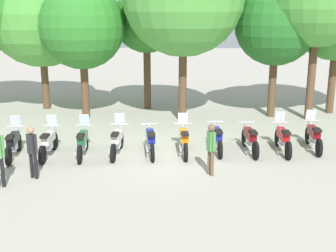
{
  "coord_description": "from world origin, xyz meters",
  "views": [
    {
      "loc": [
        0.61,
        -15.15,
        5.19
      ],
      "look_at": [
        0.0,
        0.5,
        0.9
      ],
      "focal_mm": 47.7,
      "sensor_mm": 36.0,
      "label": 1
    }
  ],
  "objects_px": {
    "tree_1": "(40,13)",
    "motorcycle_7": "(250,139)",
    "motorcycle_5": "(184,140)",
    "tree_5": "(276,24)",
    "motorcycle_9": "(313,136)",
    "tree_3": "(147,20)",
    "motorcycle_8": "(283,138)",
    "person_0": "(211,146)",
    "person_2": "(32,149)",
    "motorcycle_4": "(151,141)",
    "motorcycle_2": "(83,142)",
    "tree_2": "(82,26)",
    "motorcycle_1": "(49,142)",
    "motorcycle_0": "(13,143)",
    "motorcycle_6": "(217,138)",
    "motorcycle_3": "(117,140)"
  },
  "relations": [
    {
      "from": "motorcycle_1",
      "to": "person_2",
      "type": "xyz_separation_m",
      "value": [
        0.15,
        -2.06,
        0.44
      ]
    },
    {
      "from": "motorcycle_0",
      "to": "motorcycle_7",
      "type": "distance_m",
      "value": 8.36
    },
    {
      "from": "motorcycle_9",
      "to": "person_2",
      "type": "xyz_separation_m",
      "value": [
        -9.35,
        -3.2,
        0.44
      ]
    },
    {
      "from": "motorcycle_2",
      "to": "motorcycle_3",
      "type": "relative_size",
      "value": 1.0
    },
    {
      "from": "motorcycle_1",
      "to": "tree_1",
      "type": "xyz_separation_m",
      "value": [
        -2.33,
        7.39,
        4.24
      ]
    },
    {
      "from": "tree_2",
      "to": "tree_3",
      "type": "distance_m",
      "value": 3.38
    },
    {
      "from": "person_2",
      "to": "motorcycle_4",
      "type": "bearing_deg",
      "value": 150.02
    },
    {
      "from": "motorcycle_2",
      "to": "motorcycle_5",
      "type": "height_order",
      "value": "same"
    },
    {
      "from": "motorcycle_4",
      "to": "tree_3",
      "type": "xyz_separation_m",
      "value": [
        -0.71,
        7.28,
        3.92
      ]
    },
    {
      "from": "motorcycle_9",
      "to": "tree_1",
      "type": "distance_m",
      "value": 14.04
    },
    {
      "from": "motorcycle_1",
      "to": "motorcycle_8",
      "type": "height_order",
      "value": "same"
    },
    {
      "from": "motorcycle_8",
      "to": "tree_2",
      "type": "distance_m",
      "value": 10.3
    },
    {
      "from": "motorcycle_3",
      "to": "motorcycle_1",
      "type": "bearing_deg",
      "value": 98.67
    },
    {
      "from": "motorcycle_8",
      "to": "person_2",
      "type": "relative_size",
      "value": 1.33
    },
    {
      "from": "motorcycle_3",
      "to": "motorcycle_4",
      "type": "relative_size",
      "value": 1.01
    },
    {
      "from": "motorcycle_1",
      "to": "tree_2",
      "type": "bearing_deg",
      "value": -2.12
    },
    {
      "from": "motorcycle_7",
      "to": "tree_1",
      "type": "distance_m",
      "value": 12.32
    },
    {
      "from": "motorcycle_2",
      "to": "tree_3",
      "type": "relative_size",
      "value": 0.36
    },
    {
      "from": "motorcycle_6",
      "to": "tree_5",
      "type": "xyz_separation_m",
      "value": [
        2.93,
        5.39,
        3.8
      ]
    },
    {
      "from": "motorcycle_4",
      "to": "motorcycle_5",
      "type": "xyz_separation_m",
      "value": [
        1.19,
        0.1,
        0.01
      ]
    },
    {
      "from": "motorcycle_2",
      "to": "motorcycle_7",
      "type": "distance_m",
      "value": 5.97
    },
    {
      "from": "motorcycle_2",
      "to": "motorcycle_3",
      "type": "height_order",
      "value": "same"
    },
    {
      "from": "motorcycle_2",
      "to": "tree_2",
      "type": "height_order",
      "value": "tree_2"
    },
    {
      "from": "motorcycle_0",
      "to": "tree_3",
      "type": "height_order",
      "value": "tree_3"
    },
    {
      "from": "motorcycle_0",
      "to": "motorcycle_6",
      "type": "relative_size",
      "value": 1.0
    },
    {
      "from": "motorcycle_5",
      "to": "tree_1",
      "type": "relative_size",
      "value": 0.3
    },
    {
      "from": "motorcycle_5",
      "to": "person_2",
      "type": "relative_size",
      "value": 1.33
    },
    {
      "from": "motorcycle_9",
      "to": "person_0",
      "type": "relative_size",
      "value": 1.33
    },
    {
      "from": "motorcycle_2",
      "to": "tree_2",
      "type": "xyz_separation_m",
      "value": [
        -1.11,
        5.62,
        3.7
      ]
    },
    {
      "from": "motorcycle_9",
      "to": "tree_3",
      "type": "bearing_deg",
      "value": 46.71
    },
    {
      "from": "motorcycle_4",
      "to": "person_2",
      "type": "xyz_separation_m",
      "value": [
        -3.41,
        -2.42,
        0.46
      ]
    },
    {
      "from": "motorcycle_1",
      "to": "motorcycle_3",
      "type": "bearing_deg",
      "value": -84.35
    },
    {
      "from": "motorcycle_7",
      "to": "tree_2",
      "type": "xyz_separation_m",
      "value": [
        -7.05,
        4.99,
        3.72
      ]
    },
    {
      "from": "motorcycle_5",
      "to": "tree_5",
      "type": "relative_size",
      "value": 0.35
    },
    {
      "from": "motorcycle_0",
      "to": "motorcycle_3",
      "type": "xyz_separation_m",
      "value": [
        3.57,
        0.46,
        0.0
      ]
    },
    {
      "from": "motorcycle_8",
      "to": "tree_3",
      "type": "distance_m",
      "value": 9.6
    },
    {
      "from": "motorcycle_0",
      "to": "motorcycle_4",
      "type": "distance_m",
      "value": 4.78
    },
    {
      "from": "motorcycle_0",
      "to": "motorcycle_8",
      "type": "bearing_deg",
      "value": -92.8
    },
    {
      "from": "motorcycle_7",
      "to": "tree_3",
      "type": "height_order",
      "value": "tree_3"
    },
    {
      "from": "motorcycle_0",
      "to": "motorcycle_9",
      "type": "distance_m",
      "value": 10.77
    },
    {
      "from": "motorcycle_9",
      "to": "person_0",
      "type": "bearing_deg",
      "value": 125.84
    },
    {
      "from": "motorcycle_9",
      "to": "tree_5",
      "type": "distance_m",
      "value": 6.32
    },
    {
      "from": "tree_2",
      "to": "tree_3",
      "type": "xyz_separation_m",
      "value": [
        2.77,
        1.93,
        0.2
      ]
    },
    {
      "from": "motorcycle_0",
      "to": "motorcycle_1",
      "type": "bearing_deg",
      "value": -90.77
    },
    {
      "from": "motorcycle_5",
      "to": "motorcycle_8",
      "type": "height_order",
      "value": "same"
    },
    {
      "from": "tree_1",
      "to": "motorcycle_7",
      "type": "bearing_deg",
      "value": -35.17
    },
    {
      "from": "motorcycle_7",
      "to": "motorcycle_9",
      "type": "xyz_separation_m",
      "value": [
        2.38,
        0.41,
        0.01
      ]
    },
    {
      "from": "motorcycle_2",
      "to": "motorcycle_7",
      "type": "height_order",
      "value": "motorcycle_2"
    },
    {
      "from": "motorcycle_7",
      "to": "tree_1",
      "type": "height_order",
      "value": "tree_1"
    },
    {
      "from": "motorcycle_5",
      "to": "motorcycle_9",
      "type": "xyz_separation_m",
      "value": [
        4.75,
        0.67,
        0.0
      ]
    }
  ]
}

